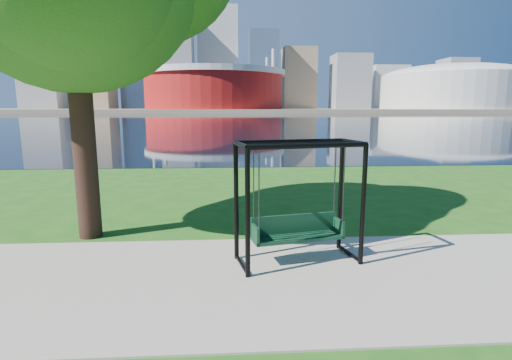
{
  "coord_description": "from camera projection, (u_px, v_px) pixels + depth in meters",
  "views": [
    {
      "loc": [
        -0.59,
        -6.64,
        2.79
      ],
      "look_at": [
        -0.17,
        0.0,
        1.58
      ],
      "focal_mm": 28.0,
      "sensor_mm": 36.0,
      "label": 1
    }
  ],
  "objects": [
    {
      "name": "ground",
      "position": [
        266.0,
        268.0,
        7.06
      ],
      "size": [
        900.0,
        900.0,
        0.0
      ],
      "primitive_type": "plane",
      "color": "#1E5114",
      "rests_on": "ground"
    },
    {
      "name": "path",
      "position": [
        268.0,
        279.0,
        6.56
      ],
      "size": [
        120.0,
        4.0,
        0.03
      ],
      "primitive_type": "cube",
      "color": "#9E937F",
      "rests_on": "ground"
    },
    {
      "name": "river",
      "position": [
        233.0,
        118.0,
        107.21
      ],
      "size": [
        900.0,
        180.0,
        0.02
      ],
      "primitive_type": "cube",
      "color": "black",
      "rests_on": "ground"
    },
    {
      "name": "far_bank",
      "position": [
        231.0,
        110.0,
        307.35
      ],
      "size": [
        900.0,
        228.0,
        2.0
      ],
      "primitive_type": "cube",
      "color": "#937F60",
      "rests_on": "ground"
    },
    {
      "name": "stadium",
      "position": [
        214.0,
        88.0,
        234.65
      ],
      "size": [
        83.0,
        83.0,
        32.0
      ],
      "color": "maroon",
      "rests_on": "far_bank"
    },
    {
      "name": "arena",
      "position": [
        452.0,
        86.0,
        243.36
      ],
      "size": [
        84.0,
        84.0,
        26.56
      ],
      "color": "beige",
      "rests_on": "far_bank"
    },
    {
      "name": "skyline",
      "position": [
        225.0,
        65.0,
        314.01
      ],
      "size": [
        392.0,
        66.0,
        96.5
      ],
      "color": "gray",
      "rests_on": "far_bank"
    },
    {
      "name": "swing",
      "position": [
        298.0,
        205.0,
        7.13
      ],
      "size": [
        2.31,
        1.36,
        2.22
      ],
      "rotation": [
        0.0,
        0.0,
        0.2
      ],
      "color": "black",
      "rests_on": "ground"
    }
  ]
}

